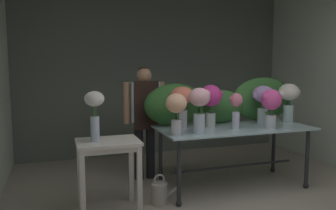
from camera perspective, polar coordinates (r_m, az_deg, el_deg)
name	(u,v)px	position (r m, az deg, el deg)	size (l,w,h in m)	color
ground_plane	(194,183)	(4.52, 4.52, -13.21)	(7.64, 7.64, 0.00)	#9E9384
wall_back	(156,74)	(5.89, -2.02, 5.36)	(4.85, 0.12, 2.80)	slate
display_table_glass	(233,136)	(4.28, 11.20, -5.24)	(1.92, 0.88, 0.79)	#A8C9D1
side_table_white	(108,152)	(3.55, -10.24, -8.01)	(0.65, 0.49, 0.77)	silver
florist	(144,111)	(4.47, -4.08, -1.07)	(0.57, 0.24, 1.53)	#232328
foliage_backdrop	(218,103)	(4.47, 8.62, 0.32)	(2.18, 0.31, 0.60)	#2D6028
vase_blush_roses	(200,105)	(3.74, 5.49, 0.05)	(0.26, 0.24, 0.52)	silver
vase_rosy_anemones	(236,108)	(4.09, 11.65, -0.47)	(0.16, 0.15, 0.44)	silver
vase_magenta_freesia	(211,100)	(4.14, 7.39, 0.92)	(0.32, 0.26, 0.53)	silver
vase_ivory_hydrangea	(289,98)	(4.75, 20.04, 1.21)	(0.33, 0.28, 0.52)	silver
vase_lilac_snapdragons	(263,99)	(4.54, 16.01, 0.99)	(0.31, 0.28, 0.50)	silver
vase_coral_ranunculus	(182,100)	(4.07, 2.46, 0.87)	(0.29, 0.29, 0.51)	silver
vase_peach_stock	(176,109)	(3.62, 1.43, -0.62)	(0.23, 0.23, 0.47)	silver
vase_fuchsia_carnations	(271,104)	(4.23, 17.31, 0.14)	(0.26, 0.25, 0.48)	silver
vase_white_roses_tall	(95,109)	(3.45, -12.51, -0.67)	(0.20, 0.20, 0.52)	silver
watering_can	(160,193)	(3.84, -1.44, -14.86)	(0.35, 0.18, 0.34)	#B7B2A8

